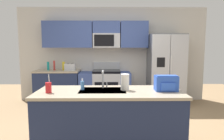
% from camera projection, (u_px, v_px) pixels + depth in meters
% --- Properties ---
extents(ground_plane, '(9.00, 9.00, 0.00)m').
position_uv_depth(ground_plane, '(114.00, 130.00, 3.78)').
color(ground_plane, '#997A56').
rests_on(ground_plane, ground).
extents(kitchen_wall_unit, '(5.20, 0.43, 2.60)m').
position_uv_depth(kitchen_wall_unit, '(107.00, 49.00, 5.67)').
color(kitchen_wall_unit, beige).
rests_on(kitchen_wall_unit, ground).
extents(back_counter, '(1.18, 0.63, 0.90)m').
position_uv_depth(back_counter, '(58.00, 87.00, 5.50)').
color(back_counter, '#1E2A4D').
rests_on(back_counter, ground).
extents(range_oven, '(1.36, 0.61, 1.10)m').
position_uv_depth(range_oven, '(105.00, 87.00, 5.52)').
color(range_oven, '#B7BABF').
rests_on(range_oven, ground).
extents(refrigerator, '(0.90, 0.76, 1.85)m').
position_uv_depth(refrigerator, '(166.00, 69.00, 5.40)').
color(refrigerator, '#4C4F54').
rests_on(refrigerator, ground).
extents(island_counter, '(2.12, 0.83, 0.90)m').
position_uv_depth(island_counter, '(109.00, 120.00, 3.03)').
color(island_counter, '#1E2A4D').
rests_on(island_counter, ground).
extents(toaster, '(0.28, 0.16, 0.18)m').
position_uv_depth(toaster, '(70.00, 67.00, 5.39)').
color(toaster, '#B7BABF').
rests_on(toaster, back_counter).
extents(pepper_mill, '(0.05, 0.05, 0.26)m').
position_uv_depth(pepper_mill, '(54.00, 65.00, 5.43)').
color(pepper_mill, '#B2332D').
rests_on(pepper_mill, back_counter).
extents(bottle_yellow, '(0.07, 0.07, 0.22)m').
position_uv_depth(bottle_yellow, '(64.00, 66.00, 5.48)').
color(bottle_yellow, yellow).
rests_on(bottle_yellow, back_counter).
extents(bottle_teal, '(0.06, 0.06, 0.22)m').
position_uv_depth(bottle_teal, '(48.00, 66.00, 5.47)').
color(bottle_teal, teal).
rests_on(bottle_teal, back_counter).
extents(sink_faucet, '(0.09, 0.21, 0.28)m').
position_uv_depth(sink_faucet, '(103.00, 77.00, 3.15)').
color(sink_faucet, '#B7BABF').
rests_on(sink_faucet, island_counter).
extents(drink_cup_red, '(0.08, 0.08, 0.27)m').
position_uv_depth(drink_cup_red, '(48.00, 88.00, 2.85)').
color(drink_cup_red, red).
rests_on(drink_cup_red, island_counter).
extents(soap_dispenser, '(0.06, 0.06, 0.17)m').
position_uv_depth(soap_dispenser, '(82.00, 85.00, 3.04)').
color(soap_dispenser, '#4C8CD8').
rests_on(soap_dispenser, island_counter).
extents(paper_towel_roll, '(0.12, 0.12, 0.24)m').
position_uv_depth(paper_towel_roll, '(125.00, 82.00, 3.02)').
color(paper_towel_roll, white).
rests_on(paper_towel_roll, island_counter).
extents(backpack, '(0.32, 0.22, 0.23)m').
position_uv_depth(backpack, '(166.00, 83.00, 2.97)').
color(backpack, blue).
rests_on(backpack, island_counter).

